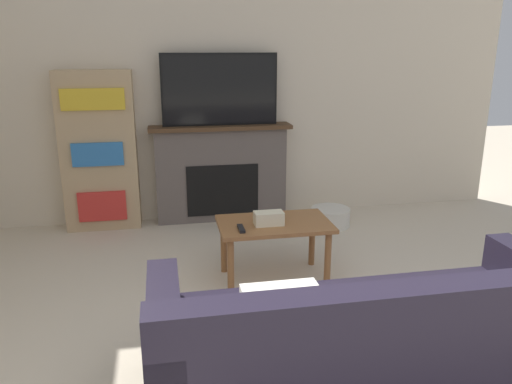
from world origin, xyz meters
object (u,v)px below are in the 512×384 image
coffee_table (274,231)px  storage_basket (330,217)px  tv (220,90)px  couch (372,350)px  fireplace (221,172)px  bookshelf (99,152)px

coffee_table → storage_basket: (0.84, 1.08, -0.31)m
tv → couch: (0.40, -2.94, -1.08)m
tv → storage_basket: (1.06, -0.41, -1.26)m
fireplace → storage_basket: size_ratio=3.63×
coffee_table → couch: bearing=-83.0°
coffee_table → storage_basket: size_ratio=2.17×
coffee_table → bookshelf: 2.09m
couch → bookshelf: (-1.60, 2.94, 0.50)m
couch → bookshelf: size_ratio=1.43×
tv → couch: size_ratio=0.52×
couch → bookshelf: 3.38m
tv → storage_basket: tv is taller
couch → storage_basket: 2.62m
coffee_table → storage_basket: 1.40m
tv → bookshelf: (-1.20, -0.00, -0.58)m
couch → coffee_table: couch is taller
coffee_table → bookshelf: bookshelf is taller
coffee_table → bookshelf: size_ratio=0.55×
tv → fireplace: bearing=90.0°
bookshelf → storage_basket: bearing=-10.2°
bookshelf → couch: bearing=-61.4°
couch → coffee_table: 1.47m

